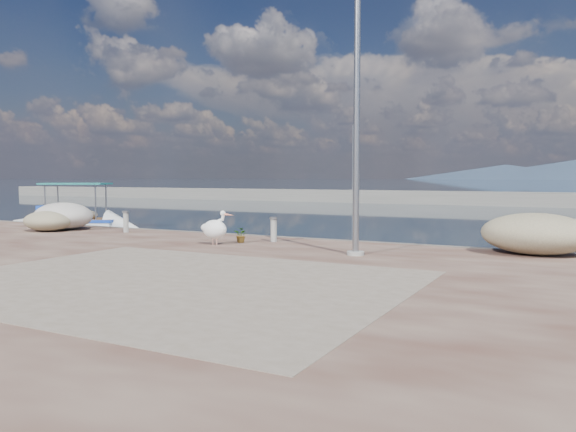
# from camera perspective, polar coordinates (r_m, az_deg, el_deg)

# --- Properties ---
(ground) EXTENTS (1400.00, 1400.00, 0.00)m
(ground) POSITION_cam_1_polar(r_m,az_deg,el_deg) (14.11, -7.28, -6.23)
(ground) COLOR #162635
(ground) RESTS_ON ground
(quay_patch) EXTENTS (9.00, 7.00, 0.01)m
(quay_patch) POSITION_cam_1_polar(r_m,az_deg,el_deg) (11.08, -12.03, -6.46)
(quay_patch) COLOR gray
(quay_patch) RESTS_ON quay
(breakwater) EXTENTS (120.00, 2.20, 7.50)m
(breakwater) POSITION_cam_1_polar(r_m,az_deg,el_deg) (52.00, 19.00, 1.69)
(breakwater) COLOR gray
(breakwater) RESTS_ON ground
(boat_left) EXTENTS (5.60, 3.91, 2.58)m
(boat_left) POSITION_cam_1_polar(r_m,az_deg,el_deg) (28.33, -20.76, -0.91)
(boat_left) COLOR white
(boat_left) RESTS_ON ground
(pelican) EXTENTS (1.06, 0.55, 1.02)m
(pelican) POSITION_cam_1_polar(r_m,az_deg,el_deg) (16.59, -7.41, -1.28)
(pelican) COLOR tan
(pelican) RESTS_ON quay
(lamp_post) EXTENTS (0.44, 0.96, 7.00)m
(lamp_post) POSITION_cam_1_polar(r_m,az_deg,el_deg) (14.41, 7.02, 9.15)
(lamp_post) COLOR gray
(lamp_post) RESTS_ON quay
(bollard_near) EXTENTS (0.25, 0.25, 0.77)m
(bollard_near) POSITION_cam_1_polar(r_m,az_deg,el_deg) (17.24, -1.47, -1.26)
(bollard_near) COLOR gray
(bollard_near) RESTS_ON quay
(bollard_far) EXTENTS (0.26, 0.26, 0.78)m
(bollard_far) POSITION_cam_1_polar(r_m,az_deg,el_deg) (21.04, -16.14, -0.46)
(bollard_far) COLOR gray
(bollard_far) RESTS_ON quay
(potted_plant) EXTENTS (0.48, 0.44, 0.47)m
(potted_plant) POSITION_cam_1_polar(r_m,az_deg,el_deg) (17.11, -4.76, -1.93)
(potted_plant) COLOR #33722D
(potted_plant) RESTS_ON quay
(net_pile_a) EXTENTS (2.50, 1.82, 1.02)m
(net_pile_a) POSITION_cam_1_polar(r_m,az_deg,el_deg) (23.00, -21.87, 0.01)
(net_pile_a) COLOR beige
(net_pile_a) RESTS_ON quay
(net_pile_b) EXTENTS (1.92, 1.49, 0.75)m
(net_pile_b) POSITION_cam_1_polar(r_m,az_deg,el_deg) (22.47, -23.22, -0.47)
(net_pile_b) COLOR #B9B089
(net_pile_b) RESTS_ON quay
(net_pile_c) EXTENTS (2.73, 1.95, 1.07)m
(net_pile_c) POSITION_cam_1_polar(r_m,az_deg,el_deg) (15.75, 23.90, -1.67)
(net_pile_c) COLOR #B9B089
(net_pile_c) RESTS_ON quay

